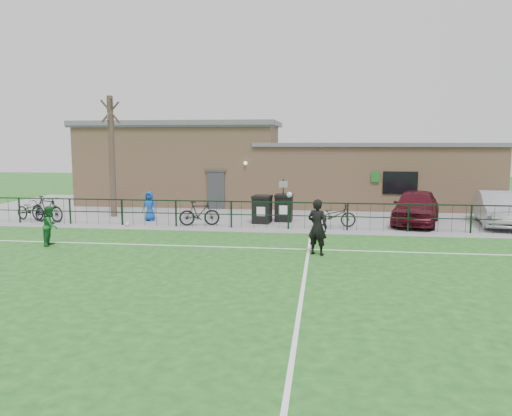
# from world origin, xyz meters

# --- Properties ---
(ground) EXTENTS (90.00, 90.00, 0.00)m
(ground) POSITION_xyz_m (0.00, 0.00, 0.00)
(ground) COLOR #195118
(ground) RESTS_ON ground
(paving_strip) EXTENTS (34.00, 13.00, 0.02)m
(paving_strip) POSITION_xyz_m (0.00, 13.50, 0.01)
(paving_strip) COLOR gray
(paving_strip) RESTS_ON ground
(pitch_line_touch) EXTENTS (28.00, 0.10, 0.01)m
(pitch_line_touch) POSITION_xyz_m (0.00, 7.80, 0.00)
(pitch_line_touch) COLOR white
(pitch_line_touch) RESTS_ON ground
(pitch_line_mid) EXTENTS (28.00, 0.10, 0.01)m
(pitch_line_mid) POSITION_xyz_m (0.00, 4.00, 0.00)
(pitch_line_mid) COLOR white
(pitch_line_mid) RESTS_ON ground
(pitch_line_perp) EXTENTS (0.10, 16.00, 0.01)m
(pitch_line_perp) POSITION_xyz_m (2.00, 0.00, 0.00)
(pitch_line_perp) COLOR white
(pitch_line_perp) RESTS_ON ground
(perimeter_fence) EXTENTS (28.00, 0.10, 1.20)m
(perimeter_fence) POSITION_xyz_m (0.00, 8.00, 0.60)
(perimeter_fence) COLOR black
(perimeter_fence) RESTS_ON ground
(bare_tree) EXTENTS (0.30, 0.30, 6.00)m
(bare_tree) POSITION_xyz_m (-8.00, 10.50, 3.00)
(bare_tree) COLOR #403027
(bare_tree) RESTS_ON ground
(wheelie_bin_left) EXTENTS (0.87, 0.96, 1.19)m
(wheelie_bin_left) POSITION_xyz_m (-0.33, 9.46, 0.62)
(wheelie_bin_left) COLOR black
(wheelie_bin_left) RESTS_ON paving_strip
(wheelie_bin_right) EXTENTS (0.81, 0.91, 1.18)m
(wheelie_bin_right) POSITION_xyz_m (0.63, 10.14, 0.61)
(wheelie_bin_right) COLOR black
(wheelie_bin_right) RESTS_ON paving_strip
(sign_post) EXTENTS (0.06, 0.06, 2.00)m
(sign_post) POSITION_xyz_m (0.60, 10.05, 1.02)
(sign_post) COLOR black
(sign_post) RESTS_ON paving_strip
(car_maroon) EXTENTS (2.98, 4.98, 1.59)m
(car_maroon) POSITION_xyz_m (6.68, 10.15, 0.81)
(car_maroon) COLOR #4B0D19
(car_maroon) RESTS_ON paving_strip
(car_silver) EXTENTS (2.26, 4.81, 1.52)m
(car_silver) POSITION_xyz_m (10.28, 10.21, 0.78)
(car_silver) COLOR #9A9CA1
(car_silver) RESTS_ON paving_strip
(bicycle_a) EXTENTS (2.09, 1.35, 1.04)m
(bicycle_a) POSITION_xyz_m (-11.32, 8.66, 0.54)
(bicycle_a) COLOR black
(bicycle_a) RESTS_ON paving_strip
(bicycle_b) EXTENTS (2.09, 1.15, 1.21)m
(bicycle_b) POSITION_xyz_m (-10.38, 8.42, 0.62)
(bicycle_b) COLOR black
(bicycle_b) RESTS_ON paving_strip
(bicycle_d) EXTENTS (1.88, 0.97, 1.09)m
(bicycle_d) POSITION_xyz_m (-3.02, 8.36, 0.56)
(bicycle_d) COLOR black
(bicycle_d) RESTS_ON paving_strip
(bicycle_e) EXTENTS (1.96, 0.76, 1.01)m
(bicycle_e) POSITION_xyz_m (2.94, 8.81, 0.53)
(bicycle_e) COLOR black
(bicycle_e) RESTS_ON paving_strip
(spectator_child) EXTENTS (0.73, 0.51, 1.41)m
(spectator_child) POSITION_xyz_m (-5.71, 9.37, 0.72)
(spectator_child) COLOR #1247A9
(spectator_child) RESTS_ON paving_strip
(goalkeeper_kick) EXTENTS (1.67, 3.63, 1.87)m
(goalkeeper_kick) POSITION_xyz_m (2.28, 3.27, 0.95)
(goalkeeper_kick) COLOR black
(goalkeeper_kick) RESTS_ON ground
(outfield_player) EXTENTS (0.66, 0.78, 1.45)m
(outfield_player) POSITION_xyz_m (-7.33, 3.46, 0.72)
(outfield_player) COLOR #1B5F28
(outfield_player) RESTS_ON ground
(ball_ground) EXTENTS (0.21, 0.21, 0.21)m
(ball_ground) POSITION_xyz_m (-6.16, 7.72, 0.10)
(ball_ground) COLOR white
(ball_ground) RESTS_ON ground
(clubhouse) EXTENTS (24.25, 5.40, 4.96)m
(clubhouse) POSITION_xyz_m (-0.88, 16.50, 2.22)
(clubhouse) COLOR tan
(clubhouse) RESTS_ON ground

